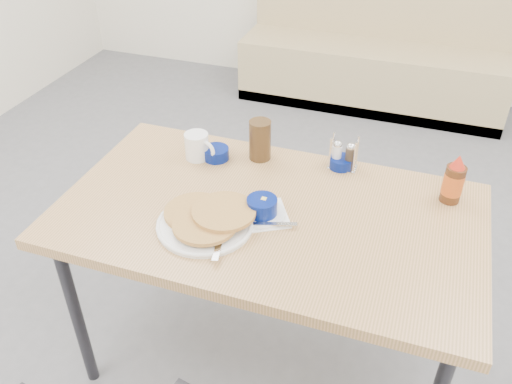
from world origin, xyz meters
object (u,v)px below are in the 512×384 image
(amber_tumbler, at_px, (260,140))
(syrup_bottle, at_px, (454,181))
(condiment_caddy, at_px, (343,157))
(coffee_mug, at_px, (198,146))
(butter_bowl, at_px, (341,163))
(dining_table, at_px, (268,225))
(booth_bench, at_px, (375,55))
(grits_setting, at_px, (262,209))
(creamer_bowl, at_px, (216,153))
(pancake_plate, at_px, (207,220))

(amber_tumbler, distance_m, syrup_bottle, 0.70)
(amber_tumbler, xyz_separation_m, condiment_caddy, (0.31, 0.04, -0.03))
(coffee_mug, distance_m, amber_tumbler, 0.24)
(syrup_bottle, bearing_deg, condiment_caddy, 168.02)
(coffee_mug, relative_size, butter_bowl, 1.48)
(dining_table, bearing_deg, butter_bowl, 63.44)
(condiment_caddy, xyz_separation_m, syrup_bottle, (0.39, -0.08, 0.03))
(booth_bench, distance_m, dining_table, 2.56)
(butter_bowl, relative_size, condiment_caddy, 0.69)
(butter_bowl, bearing_deg, amber_tumbler, -173.17)
(dining_table, xyz_separation_m, grits_setting, (-0.01, -0.03, 0.09))
(creamer_bowl, bearing_deg, butter_bowl, 11.76)
(dining_table, xyz_separation_m, pancake_plate, (-0.16, -0.14, 0.08))
(dining_table, distance_m, coffee_mug, 0.43)
(booth_bench, distance_m, pancake_plate, 2.71)
(grits_setting, relative_size, creamer_bowl, 2.45)
(coffee_mug, height_order, grits_setting, coffee_mug)
(dining_table, xyz_separation_m, condiment_caddy, (0.18, 0.34, 0.11))
(condiment_caddy, distance_m, syrup_bottle, 0.40)
(booth_bench, bearing_deg, creamer_bowl, -97.20)
(coffee_mug, bearing_deg, amber_tumbler, 19.70)
(condiment_caddy, bearing_deg, coffee_mug, -167.43)
(pancake_plate, distance_m, creamer_bowl, 0.40)
(grits_setting, bearing_deg, booth_bench, 89.75)
(pancake_plate, distance_m, coffee_mug, 0.41)
(coffee_mug, bearing_deg, creamer_bowl, 16.89)
(dining_table, relative_size, creamer_bowl, 14.26)
(pancake_plate, bearing_deg, syrup_bottle, 28.63)
(coffee_mug, height_order, condiment_caddy, condiment_caddy)
(butter_bowl, bearing_deg, grits_setting, -115.86)
(pancake_plate, distance_m, syrup_bottle, 0.83)
(dining_table, bearing_deg, coffee_mug, 147.64)
(butter_bowl, distance_m, amber_tumbler, 0.31)
(condiment_caddy, bearing_deg, butter_bowl, -179.69)
(grits_setting, xyz_separation_m, condiment_caddy, (0.19, 0.37, 0.02))
(pancake_plate, relative_size, syrup_bottle, 1.76)
(dining_table, distance_m, butter_bowl, 0.39)
(condiment_caddy, bearing_deg, dining_table, -117.17)
(dining_table, height_order, creamer_bowl, creamer_bowl)
(coffee_mug, height_order, creamer_bowl, coffee_mug)
(condiment_caddy, bearing_deg, grits_setting, -116.40)
(creamer_bowl, xyz_separation_m, butter_bowl, (0.46, 0.10, -0.00))
(amber_tumbler, xyz_separation_m, syrup_bottle, (0.70, -0.05, -0.00))
(creamer_bowl, bearing_deg, condiment_caddy, 11.59)
(creamer_bowl, bearing_deg, booth_bench, 82.80)
(grits_setting, bearing_deg, coffee_mug, 143.01)
(syrup_bottle, bearing_deg, coffee_mug, -177.92)
(dining_table, bearing_deg, grits_setting, -108.43)
(pancake_plate, bearing_deg, condiment_caddy, 54.64)
(pancake_plate, height_order, creamer_bowl, pancake_plate)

